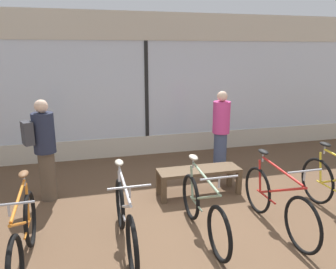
{
  "coord_description": "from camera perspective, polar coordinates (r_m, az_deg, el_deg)",
  "views": [
    {
      "loc": [
        -1.46,
        -3.74,
        2.4
      ],
      "look_at": [
        0.0,
        1.67,
        0.95
      ],
      "focal_mm": 35.0,
      "sensor_mm": 36.0,
      "label": 1
    }
  ],
  "objects": [
    {
      "name": "bicycle_right",
      "position": [
        4.78,
        18.44,
        -11.09
      ],
      "size": [
        0.46,
        1.76,
        1.03
      ],
      "color": "black",
      "rests_on": "ground_plane"
    },
    {
      "name": "bicycle_left",
      "position": [
        4.18,
        -7.47,
        -14.46
      ],
      "size": [
        0.46,
        1.75,
        1.03
      ],
      "color": "black",
      "rests_on": "ground_plane"
    },
    {
      "name": "customer_by_window",
      "position": [
        6.6,
        9.2,
        0.78
      ],
      "size": [
        0.44,
        0.44,
        1.63
      ],
      "color": "#424C6B",
      "rests_on": "ground_plane"
    },
    {
      "name": "bicycle_far_left",
      "position": [
        4.12,
        -23.85,
        -16.12
      ],
      "size": [
        0.46,
        1.74,
        1.03
      ],
      "color": "black",
      "rests_on": "ground_plane"
    },
    {
      "name": "ground_plane",
      "position": [
        4.68,
        5.57,
        -16.46
      ],
      "size": [
        24.0,
        24.0,
        0.0
      ],
      "primitive_type": "plane",
      "color": "brown"
    },
    {
      "name": "display_bench",
      "position": [
        5.6,
        5.4,
        -6.78
      ],
      "size": [
        1.4,
        0.44,
        0.46
      ],
      "color": "brown",
      "rests_on": "ground_plane"
    },
    {
      "name": "bicycle_center",
      "position": [
        4.42,
        6.1,
        -12.89
      ],
      "size": [
        0.46,
        1.68,
        1.01
      ],
      "color": "black",
      "rests_on": "ground_plane"
    },
    {
      "name": "shop_back_wall",
      "position": [
        7.48,
        -3.81,
        8.64
      ],
      "size": [
        12.0,
        0.08,
        3.2
      ],
      "color": "beige",
      "rests_on": "ground_plane"
    },
    {
      "name": "customer_near_rack",
      "position": [
        5.58,
        -20.81,
        -2.12
      ],
      "size": [
        0.55,
        0.44,
        1.66
      ],
      "color": "brown",
      "rests_on": "ground_plane"
    }
  ]
}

